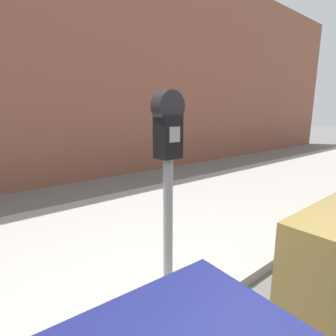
# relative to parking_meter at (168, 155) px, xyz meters

# --- Properties ---
(sidewalk) EXTENTS (24.00, 2.80, 0.10)m
(sidewalk) POSITION_rel_parking_meter_xyz_m (-0.20, 1.00, -1.09)
(sidewalk) COLOR #ADAAA3
(sidewalk) RESTS_ON ground_plane
(building_facade) EXTENTS (24.00, 0.30, 5.19)m
(building_facade) POSITION_rel_parking_meter_xyz_m (-0.20, 4.05, 1.46)
(building_facade) COLOR #935642
(building_facade) RESTS_ON ground_plane
(parking_meter) EXTENTS (0.23, 0.15, 1.50)m
(parking_meter) POSITION_rel_parking_meter_xyz_m (0.00, 0.00, 0.00)
(parking_meter) COLOR gray
(parking_meter) RESTS_ON sidewalk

